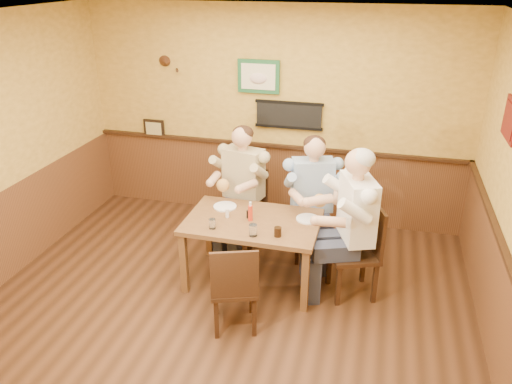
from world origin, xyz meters
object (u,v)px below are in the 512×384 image
dining_table (253,228)px  hot_sauce_bottle (250,212)px  water_glass_left (212,224)px  salt_shaker (227,213)px  cola_tumbler (278,232)px  water_glass_mid (253,230)px  chair_back_left (244,208)px  diner_tan_shirt (244,192)px  chair_back_right (311,220)px  diner_white_elder (355,233)px  chair_right_end (353,251)px  diner_blue_polo (311,205)px  pepper_shaker (248,214)px  chair_near_side (234,284)px

dining_table → hot_sauce_bottle: hot_sauce_bottle is taller
water_glass_left → salt_shaker: bearing=75.2°
cola_tumbler → water_glass_mid: bearing=-167.6°
chair_back_left → diner_tan_shirt: bearing=-166.0°
chair_back_right → diner_white_elder: (0.54, -0.63, 0.25)m
chair_right_end → diner_white_elder: diner_white_elder is taller
chair_right_end → diner_blue_polo: (-0.54, 0.63, 0.17)m
pepper_shaker → diner_blue_polo: bearing=47.4°
chair_near_side → water_glass_mid: size_ratio=7.63×
chair_back_right → cola_tumbler: bearing=-119.9°
chair_back_right → diner_blue_polo: diner_blue_polo is taller
chair_back_left → pepper_shaker: 0.86m
chair_back_left → diner_blue_polo: (0.84, -0.12, 0.20)m
water_glass_mid → salt_shaker: size_ratio=1.24×
chair_right_end → pepper_shaker: size_ratio=12.01×
pepper_shaker → diner_tan_shirt: bearing=109.2°
water_glass_left → cola_tumbler: water_glass_left is taller
diner_blue_polo → salt_shaker: bearing=-157.9°
diner_tan_shirt → diner_blue_polo: diner_tan_shirt is taller
chair_near_side → hot_sauce_bottle: hot_sauce_bottle is taller
chair_near_side → cola_tumbler: bearing=-140.7°
diner_blue_polo → chair_back_left: bearing=153.5°
dining_table → water_glass_mid: water_glass_mid is taller
water_glass_left → chair_right_end: bearing=12.7°
chair_back_left → chair_near_side: (0.35, -1.57, -0.01)m
water_glass_left → pepper_shaker: water_glass_left is taller
diner_tan_shirt → salt_shaker: diner_tan_shirt is taller
chair_back_right → water_glass_mid: chair_back_right is taller
dining_table → chair_right_end: chair_right_end is taller
dining_table → water_glass_mid: 0.37m
diner_white_elder → chair_back_right: bearing=-160.5°
chair_right_end → diner_tan_shirt: bearing=-139.7°
water_glass_left → diner_tan_shirt: bearing=88.6°
chair_right_end → water_glass_mid: bearing=-90.9°
chair_right_end → water_glass_mid: (-0.97, -0.36, 0.30)m
chair_back_left → pepper_shaker: bearing=-56.8°
chair_back_right → diner_white_elder: 0.87m
dining_table → chair_back_right: 0.87m
salt_shaker → dining_table: bearing=2.1°
diner_tan_shirt → diner_blue_polo: 0.85m
diner_tan_shirt → water_glass_left: size_ratio=13.04×
diner_tan_shirt → diner_white_elder: bearing=-14.5°
water_glass_mid → chair_right_end: bearing=20.3°
salt_shaker → water_glass_mid: bearing=-40.6°
chair_back_left → diner_blue_polo: diner_blue_polo is taller
water_glass_left → cola_tumbler: bearing=0.9°
chair_back_left → diner_blue_polo: size_ratio=0.71×
chair_back_right → salt_shaker: (-0.80, -0.68, 0.33)m
diner_tan_shirt → diner_white_elder: 1.58m
chair_back_left → water_glass_left: size_ratio=9.13×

